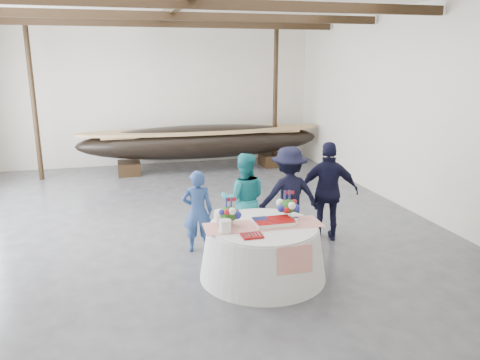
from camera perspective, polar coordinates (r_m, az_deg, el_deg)
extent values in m
cube|color=#3D3D42|center=(9.95, -6.28, -5.20)|extent=(10.00, 12.00, 0.01)
cube|color=silver|center=(15.37, -9.98, 10.29)|extent=(10.00, 0.02, 4.50)
cube|color=silver|center=(3.70, 7.04, -3.00)|extent=(10.00, 0.02, 4.50)
cube|color=silver|center=(11.28, 19.62, 8.15)|extent=(0.02, 12.00, 4.50)
cube|color=black|center=(8.42, -6.03, 20.62)|extent=(9.80, 0.12, 0.18)
cube|color=black|center=(10.89, -8.21, 19.19)|extent=(9.80, 0.12, 0.18)
cube|color=black|center=(13.36, -9.56, 18.27)|extent=(9.80, 0.12, 0.18)
cube|color=black|center=(9.42, -7.07, 20.75)|extent=(0.15, 11.76, 0.15)
cylinder|color=black|center=(14.17, -23.89, 8.92)|extent=(0.14, 0.14, 4.50)
cylinder|color=black|center=(14.81, 4.32, 10.31)|extent=(0.14, 0.14, 4.50)
cube|color=black|center=(14.32, -13.36, 1.43)|extent=(0.65, 0.84, 0.37)
cube|color=black|center=(15.08, 3.84, 2.46)|extent=(0.65, 0.84, 0.37)
ellipsoid|color=black|center=(14.40, -4.59, 4.69)|extent=(7.44, 1.49, 1.02)
cube|color=#9E7A4C|center=(14.35, -4.62, 5.79)|extent=(5.95, 0.98, 0.06)
cone|color=silver|center=(7.45, 2.79, -8.70)|extent=(1.99, 1.99, 0.82)
cylinder|color=silver|center=(7.30, 2.83, -5.66)|extent=(1.69, 1.69, 0.04)
cube|color=red|center=(7.29, 2.83, -5.49)|extent=(1.86, 0.63, 0.01)
cube|color=white|center=(7.31, 4.10, -5.18)|extent=(0.60, 0.40, 0.07)
cylinder|color=white|center=(6.96, -1.81, -5.65)|extent=(0.18, 0.18, 0.19)
cylinder|color=white|center=(7.40, -2.50, -4.43)|extent=(0.18, 0.18, 0.19)
cube|color=maroon|center=(6.83, 1.49, -6.80)|extent=(0.30, 0.24, 0.03)
cone|color=silver|center=(7.32, 6.85, -5.01)|extent=(0.09, 0.09, 0.12)
imported|color=navy|center=(8.30, -5.20, -3.83)|extent=(0.59, 0.44, 1.49)
imported|color=teal|center=(8.53, 0.48, -2.40)|extent=(0.96, 0.83, 1.73)
imported|color=black|center=(8.68, 5.97, -1.87)|extent=(1.18, 0.69, 1.82)
imported|color=black|center=(8.90, 10.73, -1.40)|extent=(1.19, 0.78, 1.88)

